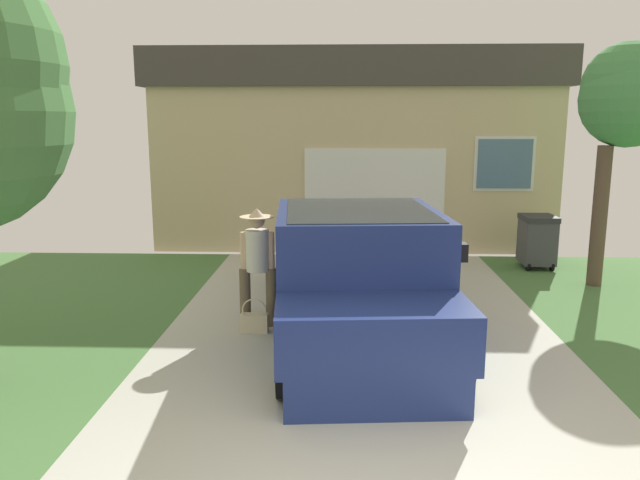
{
  "coord_description": "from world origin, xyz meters",
  "views": [
    {
      "loc": [
        -0.23,
        -3.55,
        2.78
      ],
      "look_at": [
        -0.51,
        4.07,
        1.29
      ],
      "focal_mm": 34.44,
      "sensor_mm": 36.0,
      "label": 1
    }
  ],
  "objects_px": {
    "front_yard_tree": "(628,96)",
    "wheeled_trash_bin": "(537,239)",
    "pickup_truck": "(356,280)",
    "handbag": "(254,321)",
    "house_with_garage": "(352,145)",
    "person_with_hat": "(258,260)"
  },
  "relations": [
    {
      "from": "front_yard_tree",
      "to": "wheeled_trash_bin",
      "type": "xyz_separation_m",
      "value": [
        -0.92,
        1.17,
        -2.61
      ]
    },
    {
      "from": "pickup_truck",
      "to": "handbag",
      "type": "xyz_separation_m",
      "value": [
        -1.34,
        0.18,
        -0.63
      ]
    },
    {
      "from": "pickup_truck",
      "to": "wheeled_trash_bin",
      "type": "relative_size",
      "value": 5.61
    },
    {
      "from": "house_with_garage",
      "to": "front_yard_tree",
      "type": "bearing_deg",
      "value": -51.06
    },
    {
      "from": "handbag",
      "to": "front_yard_tree",
      "type": "distance_m",
      "value": 7.05
    },
    {
      "from": "pickup_truck",
      "to": "person_with_hat",
      "type": "bearing_deg",
      "value": -24.22
    },
    {
      "from": "house_with_garage",
      "to": "wheeled_trash_bin",
      "type": "relative_size",
      "value": 8.82
    },
    {
      "from": "person_with_hat",
      "to": "front_yard_tree",
      "type": "relative_size",
      "value": 0.4
    },
    {
      "from": "person_with_hat",
      "to": "wheeled_trash_bin",
      "type": "relative_size",
      "value": 1.62
    },
    {
      "from": "pickup_truck",
      "to": "front_yard_tree",
      "type": "bearing_deg",
      "value": -152.02
    },
    {
      "from": "pickup_truck",
      "to": "wheeled_trash_bin",
      "type": "height_order",
      "value": "pickup_truck"
    },
    {
      "from": "wheeled_trash_bin",
      "to": "front_yard_tree",
      "type": "bearing_deg",
      "value": -51.81
    },
    {
      "from": "pickup_truck",
      "to": "house_with_garage",
      "type": "xyz_separation_m",
      "value": [
        0.05,
        8.29,
        1.37
      ]
    },
    {
      "from": "wheeled_trash_bin",
      "to": "person_with_hat",
      "type": "bearing_deg",
      "value": -143.86
    },
    {
      "from": "person_with_hat",
      "to": "front_yard_tree",
      "type": "xyz_separation_m",
      "value": [
        5.78,
        2.37,
        2.23
      ]
    },
    {
      "from": "person_with_hat",
      "to": "handbag",
      "type": "height_order",
      "value": "person_with_hat"
    },
    {
      "from": "person_with_hat",
      "to": "front_yard_tree",
      "type": "distance_m",
      "value": 6.63
    },
    {
      "from": "pickup_truck",
      "to": "house_with_garage",
      "type": "relative_size",
      "value": 0.64
    },
    {
      "from": "person_with_hat",
      "to": "wheeled_trash_bin",
      "type": "bearing_deg",
      "value": 33.9
    },
    {
      "from": "house_with_garage",
      "to": "pickup_truck",
      "type": "bearing_deg",
      "value": -90.38
    },
    {
      "from": "house_with_garage",
      "to": "front_yard_tree",
      "type": "distance_m",
      "value": 7.07
    },
    {
      "from": "pickup_truck",
      "to": "handbag",
      "type": "bearing_deg",
      "value": -12.39
    }
  ]
}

